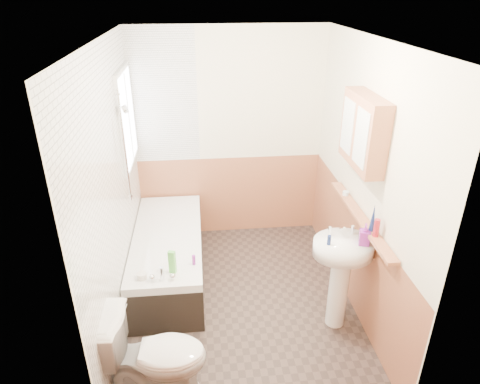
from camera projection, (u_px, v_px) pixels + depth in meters
name	position (u px, v px, depth m)	size (l,w,h in m)	color
floor	(242.00, 301.00, 4.31)	(2.80, 2.80, 0.00)	#312623
ceiling	(242.00, 39.00, 3.21)	(2.80, 2.80, 0.00)	white
wall_back	(229.00, 137.00, 5.02)	(2.20, 0.02, 2.50)	#F3EAC9
wall_front	(267.00, 294.00, 2.50)	(2.20, 0.02, 2.50)	#F3EAC9
wall_left	(113.00, 195.00, 3.65)	(0.02, 2.80, 2.50)	#F3EAC9
wall_right	(364.00, 184.00, 3.86)	(0.02, 2.80, 2.50)	#F3EAC9
wainscot_right	(352.00, 253.00, 4.19)	(0.01, 2.80, 1.00)	#AF6B48
wainscot_front	(264.00, 380.00, 2.85)	(2.20, 0.01, 1.00)	#AF6B48
wainscot_back	(230.00, 195.00, 5.33)	(2.20, 0.01, 1.00)	#AF6B48
tile_cladding_left	(115.00, 195.00, 3.66)	(0.01, 2.80, 2.50)	white
tile_return_back	(163.00, 97.00, 4.71)	(0.75, 0.01, 1.50)	white
window	(128.00, 118.00, 4.33)	(0.03, 0.79, 0.99)	white
bathtub	(169.00, 255.00, 4.55)	(0.70, 1.74, 0.67)	black
shower_riser	(125.00, 137.00, 3.93)	(0.10, 0.07, 1.09)	silver
toilet	(154.00, 356.00, 3.17)	(0.44, 0.79, 0.78)	white
sink	(341.00, 266.00, 3.75)	(0.53, 0.43, 1.02)	white
pine_shelf	(360.00, 217.00, 3.79)	(0.10, 1.42, 0.03)	#AF6B48
medicine_cabinet	(364.00, 132.00, 3.56)	(0.17, 0.68, 0.61)	#AF6B48
foam_can	(377.00, 228.00, 3.45)	(0.05, 0.05, 0.15)	maroon
green_bottle	(373.00, 218.00, 3.51)	(0.05, 0.05, 0.25)	navy
black_jar	(346.00, 193.00, 4.15)	(0.06, 0.06, 0.04)	silver
soap_bottle	(364.00, 239.00, 3.57)	(0.09, 0.19, 0.09)	purple
clear_bottle	(329.00, 240.00, 3.57)	(0.03, 0.03, 0.09)	navy
blue_gel	(172.00, 262.00, 3.81)	(0.06, 0.04, 0.22)	#59C647
cream_jar	(142.00, 276.00, 3.76)	(0.09, 0.09, 0.06)	silver
orange_bottle	(194.00, 260.00, 3.95)	(0.03, 0.03, 0.10)	purple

